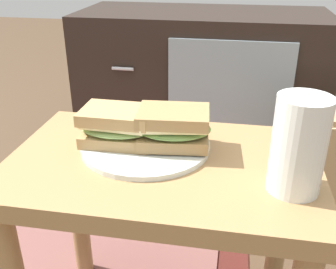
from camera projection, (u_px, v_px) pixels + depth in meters
name	position (u px, v px, depth m)	size (l,w,h in m)	color
side_table	(163.00, 200.00, 0.75)	(0.56, 0.36, 0.46)	#A37A4C
tv_cabinet	(201.00, 84.00, 1.62)	(0.96, 0.46, 0.58)	black
area_rug	(98.00, 218.00, 1.28)	(0.96, 0.81, 0.01)	#4C1E19
plate	(146.00, 145.00, 0.74)	(0.24, 0.24, 0.01)	silver
sandwich_front	(118.00, 126.00, 0.73)	(0.14, 0.10, 0.07)	tan
sandwich_back	(173.00, 127.00, 0.72)	(0.15, 0.12, 0.07)	#9E7A4C
beer_glass	(298.00, 147.00, 0.59)	(0.08, 0.08, 0.15)	silver
paper_bag	(320.00, 171.00, 1.19)	(0.26, 0.19, 0.39)	tan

